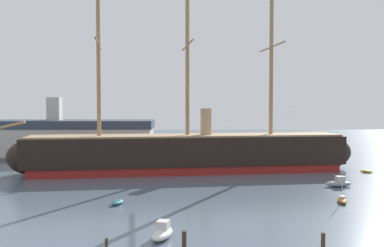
{
  "coord_description": "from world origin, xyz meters",
  "views": [
    {
      "loc": [
        -6.85,
        -32.37,
        13.28
      ],
      "look_at": [
        -5.37,
        34.35,
        10.44
      ],
      "focal_mm": 39.86,
      "sensor_mm": 36.0,
      "label": 1
    }
  ],
  "objects": [
    {
      "name": "seagull_in_flight",
      "position": [
        5.57,
        17.5,
        12.53
      ],
      "size": [
        1.02,
        0.84,
        0.13
      ],
      "color": "silver"
    },
    {
      "name": "mooring_piling_nearest",
      "position": [
        -6.71,
        6.86,
        0.78
      ],
      "size": [
        0.42,
        0.42,
        1.56
      ],
      "primitive_type": "cylinder",
      "color": "#382B1E",
      "rests_on": "ground"
    },
    {
      "name": "dinghy_far_right",
      "position": [
        29.47,
        50.36,
        0.28
      ],
      "size": [
        2.52,
        2.29,
        0.56
      ],
      "color": "gold",
      "rests_on": "ground"
    },
    {
      "name": "motorboat_foreground_left",
      "position": [
        -8.88,
        9.66,
        0.61
      ],
      "size": [
        2.76,
        4.44,
        1.73
      ],
      "color": "silver",
      "rests_on": "ground"
    },
    {
      "name": "dockside_warehouse_left",
      "position": [
        -35.18,
        76.12,
        4.77
      ],
      "size": [
        44.83,
        15.72,
        15.32
      ],
      "color": "#565659",
      "rests_on": "ground"
    },
    {
      "name": "motorboat_alongside_stern",
      "position": [
        18.59,
        35.97,
        0.62
      ],
      "size": [
        4.19,
        1.76,
        1.76
      ],
      "color": "gray",
      "rests_on": "ground"
    },
    {
      "name": "dinghy_mid_left",
      "position": [
        -15.57,
        24.3,
        0.32
      ],
      "size": [
        1.91,
        2.88,
        0.63
      ],
      "color": "#236670",
      "rests_on": "ground"
    },
    {
      "name": "tall_ship",
      "position": [
        -5.89,
        51.93,
        3.93
      ],
      "size": [
        74.98,
        19.04,
        36.11
      ],
      "color": "maroon",
      "rests_on": "ground"
    },
    {
      "name": "mooring_piling_right_pair",
      "position": [
        6.27,
        6.59,
        0.69
      ],
      "size": [
        0.4,
        0.4,
        1.39
      ],
      "primitive_type": "cylinder",
      "color": "#423323",
      "rests_on": "ground"
    },
    {
      "name": "sailboat_mid_right",
      "position": [
        14.98,
        24.86,
        0.41
      ],
      "size": [
        1.93,
        3.88,
        4.85
      ],
      "color": "orange",
      "rests_on": "ground"
    },
    {
      "name": "motorboat_far_left",
      "position": [
        -29.74,
        54.55,
        0.49
      ],
      "size": [
        3.08,
        3.48,
        1.39
      ],
      "color": "silver",
      "rests_on": "ground"
    },
    {
      "name": "dinghy_distant_centre",
      "position": [
        3.92,
        63.68,
        0.24
      ],
      "size": [
        2.22,
        1.62,
        0.48
      ],
      "color": "#7FB2D6",
      "rests_on": "ground"
    }
  ]
}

